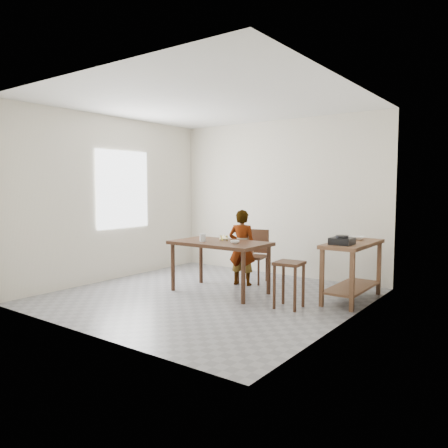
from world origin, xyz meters
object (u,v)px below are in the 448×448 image
Objects in this scene: dining_table at (220,267)px; child at (242,247)px; dining_chair at (253,256)px; stool at (289,285)px; prep_counter at (352,271)px.

dining_table is 1.17× the size of child.
stool is (1.19, -1.00, -0.13)m from dining_chair.
dining_table is 1.17× the size of prep_counter.
child is 0.31m from dining_chair.
dining_table is at bearing -101.24° from dining_chair.
stool is at bearing -121.14° from prep_counter.
child is at bearing 91.32° from dining_table.
child is (-0.01, 0.60, 0.22)m from dining_table.
child is 1.99× the size of stool.
dining_table is at bearing -157.85° from prep_counter.
prep_counter reaches higher than stool.
dining_chair reaches higher than stool.
child is at bearing -107.35° from dining_chair.
child is (-1.73, -0.10, 0.20)m from prep_counter.
dining_table is at bearing 173.08° from stool.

